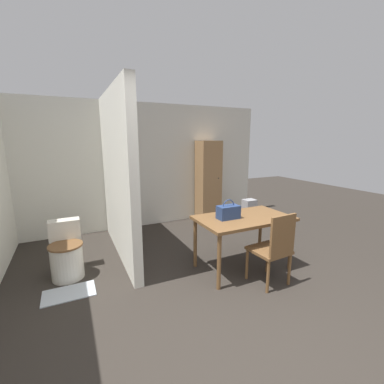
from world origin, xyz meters
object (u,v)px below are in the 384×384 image
toilet (67,254)px  space_heater (249,213)px  wooden_chair (274,247)px  dining_table (244,222)px  wooden_cabinet (208,181)px  handbag (228,212)px

toilet → space_heater: size_ratio=1.26×
toilet → wooden_chair: bearing=-30.3°
toilet → dining_table: bearing=-20.3°
dining_table → wooden_cabinet: bearing=73.2°
handbag → wooden_cabinet: size_ratio=0.17×
dining_table → space_heater: bearing=49.2°
dining_table → wooden_chair: size_ratio=1.38×
handbag → toilet: bearing=158.3°
dining_table → toilet: (-2.23, 0.82, -0.36)m
wooden_chair → wooden_cabinet: 2.78m
toilet → handbag: (1.99, -0.79, 0.53)m
dining_table → space_heater: dining_table is taller
toilet → handbag: bearing=-21.7°
dining_table → toilet: dining_table is taller
wooden_cabinet → dining_table: bearing=-106.8°
space_heater → wooden_chair: bearing=-120.6°
wooden_cabinet → space_heater: bearing=-54.5°
dining_table → wooden_cabinet: 2.27m
wooden_chair → space_heater: 2.24m
wooden_chair → dining_table: bearing=94.2°
toilet → handbag: size_ratio=2.43×
handbag → wooden_cabinet: 2.31m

